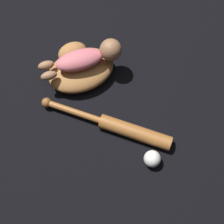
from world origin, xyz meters
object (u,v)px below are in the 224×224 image
baseball_glove (80,67)px  baseball_bat (121,128)px  baseball (152,159)px  baby_figure (88,57)px

baseball_glove → baseball_bat: (-0.05, -0.35, -0.02)m
baseball_glove → baseball: 0.54m
baby_figure → baseball: bearing=-98.2°
baseball_bat → baby_figure: bearing=76.0°
baby_figure → baseball_bat: size_ratio=0.69×
baby_figure → baseball_bat: 0.35m
baseball_bat → baseball_glove: bearing=82.4°
baseball_glove → baseball: baseball_glove is taller
baseball_bat → baseball: (0.01, -0.19, 0.00)m
baby_figure → baseball_bat: (-0.08, -0.32, -0.10)m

